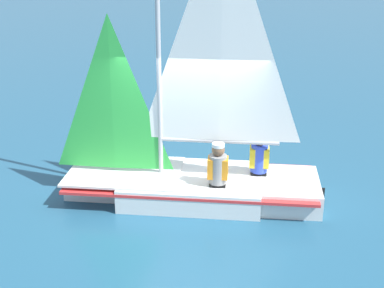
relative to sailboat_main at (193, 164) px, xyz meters
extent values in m
plane|color=#235675|center=(0.00, -0.02, -0.63)|extent=(260.00, 260.00, 0.00)
cube|color=white|center=(0.00, -0.02, -0.42)|extent=(1.98, 2.66, 0.41)
cube|color=white|center=(0.31, -1.71, -0.42)|extent=(1.03, 1.15, 0.41)
cube|color=white|center=(-0.30, 1.67, -0.42)|extent=(1.50, 1.23, 0.41)
cube|color=red|center=(0.00, -0.02, -0.29)|extent=(2.33, 4.53, 0.05)
cube|color=silver|center=(0.22, -1.21, -0.20)|extent=(1.78, 2.21, 0.04)
cylinder|color=#B7B7BC|center=(0.10, -0.56, 2.07)|extent=(0.08, 0.08, 4.57)
cylinder|color=#B7B7BC|center=(-0.08, 0.44, 0.45)|extent=(0.43, 2.02, 0.07)
pyramid|color=white|center=(-0.08, 0.44, 2.36)|extent=(0.39, 1.92, 3.75)
pyramid|color=green|center=(0.25, -1.38, 1.23)|extent=(0.31, 1.47, 2.70)
cube|color=black|center=(-0.40, 2.22, -0.48)|extent=(0.04, 0.08, 0.29)
cube|color=black|center=(0.25, 0.50, -0.40)|extent=(0.29, 0.32, 0.45)
cylinder|color=gray|center=(0.25, 0.50, 0.08)|extent=(0.35, 0.35, 0.50)
cube|color=orange|center=(0.25, 0.50, 0.10)|extent=(0.32, 0.38, 0.35)
sphere|color=brown|center=(0.25, 0.50, 0.43)|extent=(0.22, 0.22, 0.22)
cylinder|color=white|center=(0.25, 0.50, 0.51)|extent=(0.24, 0.24, 0.06)
cube|color=black|center=(-0.42, 1.09, -0.40)|extent=(0.29, 0.32, 0.45)
cylinder|color=blue|center=(-0.42, 1.09, 0.08)|extent=(0.35, 0.35, 0.50)
cube|color=yellow|center=(-0.42, 1.09, 0.10)|extent=(0.32, 0.38, 0.35)
sphere|color=tan|center=(-0.42, 1.09, 0.43)|extent=(0.22, 0.22, 0.22)
camera|label=1|loc=(8.24, 2.41, 3.74)|focal=50.00mm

